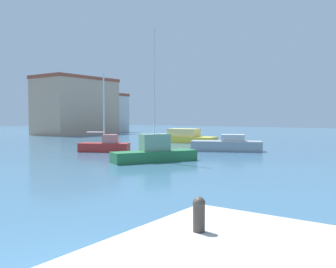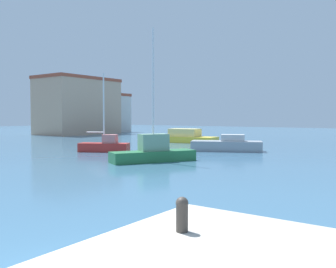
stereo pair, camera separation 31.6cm
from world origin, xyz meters
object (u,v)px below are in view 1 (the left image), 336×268
(sailboat_green_center_channel, at_px, (154,152))
(motorboat_grey_far_left, at_px, (227,145))
(sailboat_red_far_right, at_px, (105,145))
(motorboat_yellow_mid_harbor, at_px, (180,137))
(mooring_bollard, at_px, (199,213))

(sailboat_green_center_channel, xyz_separation_m, motorboat_grey_far_left, (9.27, -0.62, -0.12))
(sailboat_red_far_right, height_order, motorboat_grey_far_left, sailboat_red_far_right)
(sailboat_green_center_channel, bearing_deg, motorboat_yellow_mid_harbor, 28.01)
(motorboat_yellow_mid_harbor, distance_m, motorboat_grey_far_left, 11.24)
(motorboat_yellow_mid_harbor, relative_size, motorboat_grey_far_left, 1.43)
(mooring_bollard, bearing_deg, sailboat_green_center_channel, 39.49)
(mooring_bollard, bearing_deg, motorboat_yellow_mid_harbor, 33.77)
(sailboat_red_far_right, bearing_deg, motorboat_grey_far_left, -50.73)
(mooring_bollard, distance_m, motorboat_yellow_mid_harbor, 35.99)
(motorboat_yellow_mid_harbor, bearing_deg, sailboat_green_center_channel, -151.99)
(mooring_bollard, relative_size, sailboat_green_center_channel, 0.06)
(motorboat_yellow_mid_harbor, relative_size, sailboat_green_center_channel, 1.02)
(mooring_bollard, height_order, motorboat_yellow_mid_harbor, mooring_bollard)
(motorboat_yellow_mid_harbor, distance_m, sailboat_green_center_channel, 18.00)
(motorboat_yellow_mid_harbor, bearing_deg, sailboat_red_far_right, -174.79)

